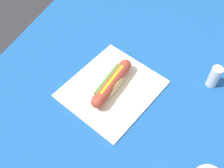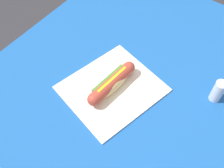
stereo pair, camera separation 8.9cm
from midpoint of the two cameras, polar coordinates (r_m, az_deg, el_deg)
name	(u,v)px [view 1 (the left image)]	position (r m, az deg, el deg)	size (l,w,h in m)	color
ground_plane	(116,166)	(1.60, -0.80, -17.00)	(6.00, 6.00, 0.00)	#2D2D33
dining_table	(118,109)	(1.02, -1.21, -5.37)	(1.26, 0.91, 0.77)	brown
paper_wrapper	(112,89)	(0.91, -2.79, -1.19)	(0.30, 0.27, 0.01)	silver
hot_dog	(112,83)	(0.88, -2.92, 0.00)	(0.21, 0.07, 0.05)	#E5BC75
salt_shaker	(214,77)	(0.94, 18.13, 1.28)	(0.04, 0.04, 0.08)	silver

